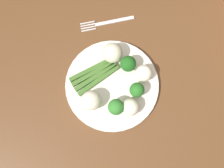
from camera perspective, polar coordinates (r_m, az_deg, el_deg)
name	(u,v)px	position (r m, az deg, el deg)	size (l,w,h in m)	color
ground_plane	(113,120)	(1.41, 0.20, -8.57)	(6.00, 6.00, 0.02)	#B7A88E
dining_table	(113,105)	(0.77, 0.35, -5.19)	(1.27, 0.86, 0.73)	brown
plate	(112,85)	(0.67, 0.00, -0.23)	(0.26, 0.26, 0.01)	silver
asparagus_bundle	(95,75)	(0.66, -4.17, 2.18)	(0.09, 0.14, 0.01)	#3D6626
broccoli_near_center	(114,107)	(0.62, 0.54, -5.67)	(0.04, 0.04, 0.05)	#609E3D
broccoli_front	(128,64)	(0.65, 3.93, 4.88)	(0.04, 0.04, 0.05)	#4C7F2B
broccoli_front_left	(137,90)	(0.63, 6.02, -1.43)	(0.04, 0.04, 0.05)	#568E33
cauliflower_right	(131,107)	(0.63, 4.53, -5.59)	(0.05, 0.05, 0.05)	silver
cauliflower_near_fork	(91,100)	(0.63, -4.97, -3.96)	(0.05, 0.05, 0.05)	silver
cauliflower_mid	(113,53)	(0.66, 0.13, 7.51)	(0.06, 0.06, 0.06)	beige
cauliflower_back_right	(144,73)	(0.65, 7.69, 2.61)	(0.05, 0.05, 0.05)	white
fork	(106,23)	(0.74, -1.34, 14.53)	(0.03, 0.17, 0.00)	silver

